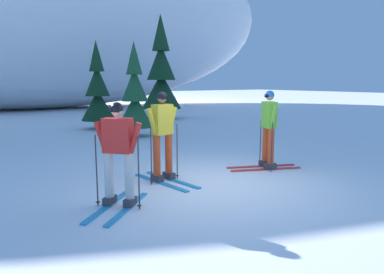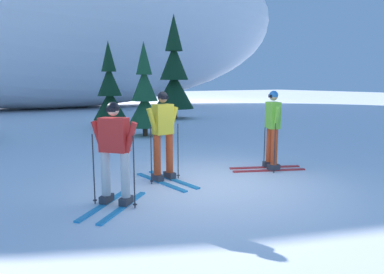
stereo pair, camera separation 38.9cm
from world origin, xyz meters
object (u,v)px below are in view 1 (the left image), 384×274
object	(u,v)px
pine_tree_far_right	(161,76)
pine_tree_center	(98,92)
pine_tree_center_right	(135,97)
skier_lime_jacket	(268,128)
skier_red_jacket	(118,152)
skier_yellow_jacket	(163,135)

from	to	relation	value
pine_tree_far_right	pine_tree_center	bearing A→B (deg)	-152.95
pine_tree_center	pine_tree_center_right	distance (m)	2.89
skier_lime_jacket	skier_red_jacket	xyz separation A→B (m)	(-3.94, -0.51, -0.04)
pine_tree_center	pine_tree_center_right	bearing A→B (deg)	-81.32
pine_tree_center_right	pine_tree_far_right	world-z (taller)	pine_tree_far_right
pine_tree_center_right	pine_tree_far_right	bearing A→B (deg)	52.34
skier_red_jacket	pine_tree_center	xyz separation A→B (m)	(3.01, 9.69, 0.66)
skier_yellow_jacket	pine_tree_center	size ratio (longest dim) A/B	0.49
skier_lime_jacket	skier_yellow_jacket	size ratio (longest dim) A/B	0.99
skier_red_jacket	pine_tree_center	distance (m)	10.17
skier_red_jacket	skier_lime_jacket	bearing A→B (deg)	7.31
skier_lime_jacket	skier_yellow_jacket	xyz separation A→B (m)	(-2.60, 0.42, 0.01)
skier_lime_jacket	pine_tree_center_right	xyz separation A→B (m)	(-0.50, 6.34, 0.51)
skier_red_jacket	pine_tree_far_right	size ratio (longest dim) A/B	0.31
skier_yellow_jacket	pine_tree_far_right	bearing A→B (deg)	61.29
skier_yellow_jacket	pine_tree_center_right	bearing A→B (deg)	70.43
skier_lime_jacket	pine_tree_center_right	world-z (taller)	pine_tree_center_right
skier_red_jacket	pine_tree_far_right	bearing A→B (deg)	58.29
skier_lime_jacket	pine_tree_far_right	bearing A→B (deg)	73.33
pine_tree_center	pine_tree_far_right	bearing A→B (deg)	27.05
pine_tree_center	pine_tree_center_right	xyz separation A→B (m)	(0.44, -2.85, -0.11)
skier_red_jacket	pine_tree_center	size ratio (longest dim) A/B	0.46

